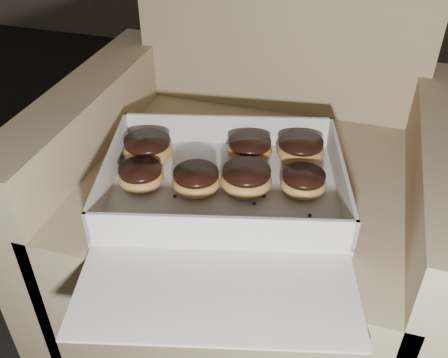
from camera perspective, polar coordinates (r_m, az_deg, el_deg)
armchair at (r=1.08m, az=3.35°, el=-2.05°), size 0.80×0.67×0.83m
bakery_box at (r=0.87m, az=0.10°, el=-2.49°), size 0.52×0.57×0.07m
donut_a at (r=0.90m, az=9.05°, el=-0.38°), size 0.08×0.08×0.04m
donut_b at (r=0.89m, az=2.57°, el=-0.02°), size 0.09×0.09×0.05m
donut_c at (r=0.89m, az=-3.19°, el=-0.17°), size 0.09×0.09×0.04m
donut_d at (r=0.98m, az=-8.70°, el=3.42°), size 0.10×0.10×0.05m
donut_e at (r=0.91m, az=-9.47°, el=0.32°), size 0.08×0.08×0.04m
donut_f at (r=0.98m, az=8.71°, el=3.33°), size 0.09×0.09×0.05m
donut_g at (r=0.97m, az=2.94°, el=3.41°), size 0.09×0.09×0.04m
crumb_a at (r=0.91m, az=-10.46°, el=-1.24°), size 0.01×0.01×0.00m
crumb_b at (r=0.89m, az=4.59°, el=-1.95°), size 0.01×0.01×0.00m
crumb_c at (r=0.87m, az=3.47°, el=-2.82°), size 0.01×0.01×0.00m
crumb_d at (r=0.86m, az=9.76°, el=-4.10°), size 0.01×0.01×0.00m
crumb_e at (r=0.89m, az=-5.65°, el=-1.96°), size 0.01×0.01×0.00m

